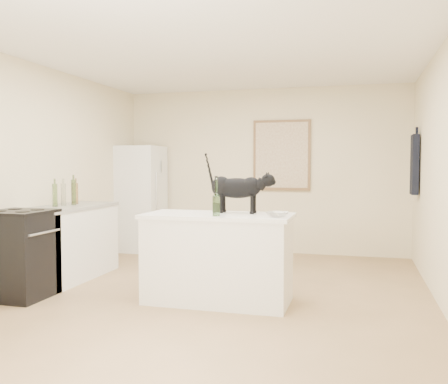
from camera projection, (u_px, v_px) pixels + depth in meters
The scene contains 20 objects.
floor at pixel (214, 296), 5.18m from camera, with size 5.50×5.50×0.00m, color #A58058.
ceiling at pixel (214, 49), 5.04m from camera, with size 5.50×5.50×0.00m, color white.
wall_back at pixel (263, 171), 7.76m from camera, with size 4.50×4.50×0.00m, color beige.
wall_front at pixel (59, 183), 2.46m from camera, with size 4.50×4.50×0.00m, color beige.
wall_left at pixel (30, 173), 5.70m from camera, with size 5.50×5.50×0.00m, color beige.
wall_right at pixel (446, 175), 4.51m from camera, with size 5.50×5.50×0.00m, color beige.
island_base at pixel (218, 260), 4.94m from camera, with size 1.44×0.67×0.86m, color white.
island_top at pixel (218, 216), 4.91m from camera, with size 1.50×0.70×0.04m, color white.
left_cabinets at pixel (69, 244), 5.96m from camera, with size 0.60×1.40×0.86m, color white.
left_countertop at pixel (68, 207), 5.94m from camera, with size 0.62×1.44×0.04m, color gray.
stove at pixel (20, 255), 5.09m from camera, with size 0.60×0.60×0.90m, color black.
fridge at pixel (140, 199), 7.91m from camera, with size 0.68×0.68×1.70m, color white.
artwork_frame at pixel (282, 155), 7.63m from camera, with size 0.90×0.03×1.10m, color brown.
artwork_canvas at pixel (281, 155), 7.62m from camera, with size 0.82×0.00×1.02m, color beige.
hanging_garment at pixel (415, 165), 6.50m from camera, with size 0.08×0.34×0.80m, color black.
black_cat at pixel (237, 191), 4.99m from camera, with size 0.66×0.20×0.46m, color black, non-canonical shape.
wine_bottle at pixel (216, 199), 4.70m from camera, with size 0.07×0.07×0.34m, color #295723.
glass_bowl at pixel (278, 214), 4.60m from camera, with size 0.21×0.21×0.05m, color white.
fridge_paper at pixel (162, 167), 7.89m from camera, with size 0.01×0.15×0.19m, color white.
counter_bottle_cluster at pixel (67, 194), 5.95m from camera, with size 0.12×0.47×0.31m.
Camera 1 is at (1.46, -4.90, 1.39)m, focal length 39.01 mm.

